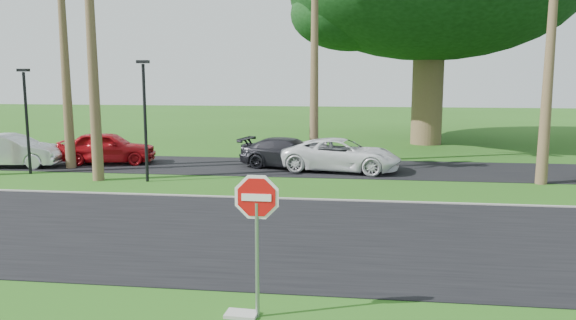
% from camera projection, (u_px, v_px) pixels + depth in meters
% --- Properties ---
extents(ground, '(120.00, 120.00, 0.00)m').
position_uv_depth(ground, '(260.00, 259.00, 12.65)').
color(ground, '#245214').
rests_on(ground, ground).
extents(road, '(120.00, 8.00, 0.02)m').
position_uv_depth(road, '(274.00, 234.00, 14.61)').
color(road, black).
rests_on(road, ground).
extents(parking_strip, '(120.00, 5.00, 0.02)m').
position_uv_depth(parking_strip, '(311.00, 168.00, 24.90)').
color(parking_strip, black).
rests_on(parking_strip, ground).
extents(curb, '(120.00, 0.12, 0.06)m').
position_uv_depth(curb, '(293.00, 199.00, 18.58)').
color(curb, gray).
rests_on(curb, ground).
extents(stop_sign_near, '(1.05, 0.07, 2.62)m').
position_uv_depth(stop_sign_near, '(257.00, 216.00, 9.38)').
color(stop_sign_near, gray).
rests_on(stop_sign_near, ground).
extents(streetlight_left, '(0.45, 0.25, 4.34)m').
position_uv_depth(streetlight_left, '(26.00, 114.00, 23.07)').
color(streetlight_left, black).
rests_on(streetlight_left, ground).
extents(streetlight_right, '(0.45, 0.25, 4.64)m').
position_uv_depth(streetlight_right, '(145.00, 113.00, 21.36)').
color(streetlight_right, black).
rests_on(streetlight_right, ground).
extents(car_silver, '(4.57, 2.09, 1.45)m').
position_uv_depth(car_silver, '(11.00, 151.00, 24.96)').
color(car_silver, silver).
rests_on(car_silver, ground).
extents(car_red, '(4.60, 2.52, 1.48)m').
position_uv_depth(car_red, '(108.00, 148.00, 25.94)').
color(car_red, '#A90E14').
rests_on(car_red, ground).
extents(car_dark, '(4.79, 2.70, 1.31)m').
position_uv_depth(car_dark, '(290.00, 153.00, 24.75)').
color(car_dark, black).
rests_on(car_dark, ground).
extents(car_minivan, '(5.29, 3.01, 1.39)m').
position_uv_depth(car_minivan, '(341.00, 155.00, 23.91)').
color(car_minivan, white).
rests_on(car_minivan, ground).
extents(utility_slab, '(0.57, 0.38, 0.06)m').
position_uv_depth(utility_slab, '(241.00, 314.00, 9.66)').
color(utility_slab, '#A6A49D').
rests_on(utility_slab, ground).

